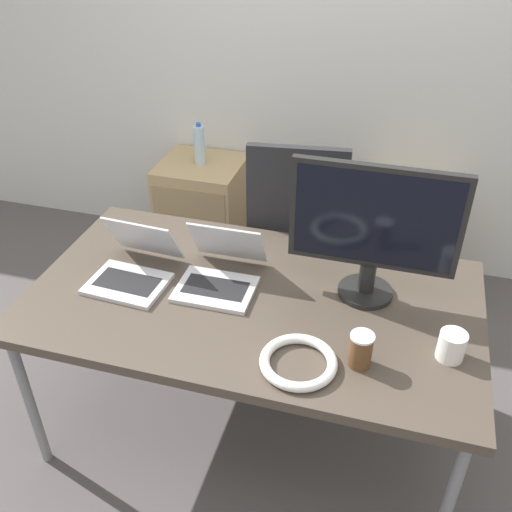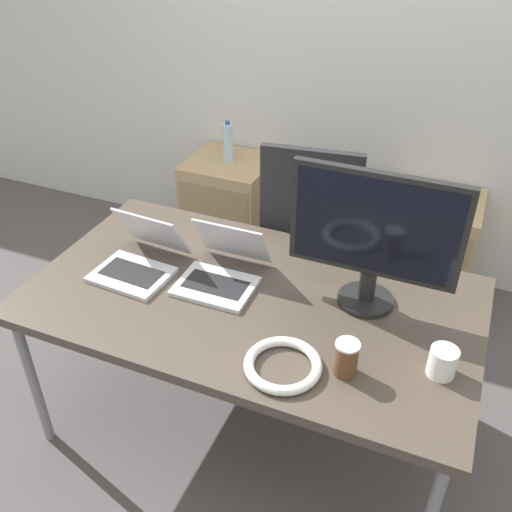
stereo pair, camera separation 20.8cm
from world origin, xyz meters
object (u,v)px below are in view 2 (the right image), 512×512
object	(u,v)px
monitor	(374,236)
coffee_cup_brown	(346,358)
cabinet_left	(230,208)
water_bottle	(228,143)
laptop_left	(139,260)
coffee_cup_white	(443,362)
cabinet_right	(427,249)
cable_coil	(283,365)
laptop_right	(221,271)
office_chair	(313,260)

from	to	relation	value
monitor	coffee_cup_brown	size ratio (longest dim) A/B	4.81
cabinet_left	water_bottle	xyz separation A→B (m)	(0.00, 0.00, 0.43)
water_bottle	laptop_left	xyz separation A→B (m)	(0.20, -1.25, 0.03)
coffee_cup_white	cabinet_right	bearing A→B (deg)	97.87
coffee_cup_brown	cable_coil	world-z (taller)	coffee_cup_brown
laptop_left	laptop_right	world-z (taller)	same
laptop_left	coffee_cup_white	bearing A→B (deg)	-5.66
cable_coil	water_bottle	bearing A→B (deg)	120.80
cabinet_left	coffee_cup_brown	xyz separation A→B (m)	(1.10, -1.48, 0.47)
office_chair	cabinet_right	world-z (taller)	office_chair
cabinet_left	cabinet_right	size ratio (longest dim) A/B	1.00
cabinet_right	cabinet_left	bearing A→B (deg)	180.00
laptop_right	monitor	xyz separation A→B (m)	(0.55, 0.09, 0.24)
cabinet_left	coffee_cup_brown	bearing A→B (deg)	-53.20
cabinet_right	monitor	size ratio (longest dim) A/B	1.05
laptop_right	monitor	distance (m)	0.60
coffee_cup_white	cabinet_left	bearing A→B (deg)	135.42
coffee_cup_brown	water_bottle	bearing A→B (deg)	126.76
laptop_right	coffee_cup_brown	size ratio (longest dim) A/B	2.71
laptop_right	cable_coil	xyz separation A→B (m)	(0.39, -0.35, -0.03)
laptop_right	coffee_cup_white	xyz separation A→B (m)	(0.85, -0.18, 0.00)
cabinet_right	monitor	world-z (taller)	monitor
cabinet_right	cable_coil	xyz separation A→B (m)	(-0.28, -1.54, 0.42)
cabinet_left	water_bottle	bearing A→B (deg)	90.00
coffee_cup_white	cable_coil	bearing A→B (deg)	-159.54
laptop_left	laptop_right	xyz separation A→B (m)	(0.33, 0.06, 0.00)
coffee_cup_brown	cable_coil	distance (m)	0.20
office_chair	cable_coil	distance (m)	1.12
coffee_cup_brown	cabinet_right	bearing A→B (deg)	86.49
cabinet_right	coffee_cup_brown	distance (m)	1.55
office_chair	coffee_cup_brown	xyz separation A→B (m)	(0.41, -0.99, 0.37)
cabinet_right	coffee_cup_white	distance (m)	1.45
cabinet_right	coffee_cup_white	world-z (taller)	coffee_cup_white
laptop_left	coffee_cup_white	world-z (taller)	laptop_left
water_bottle	monitor	distance (m)	1.56
office_chair	cabinet_right	bearing A→B (deg)	43.77
monitor	coffee_cup_white	world-z (taller)	monitor
monitor	cable_coil	bearing A→B (deg)	-110.13
coffee_cup_brown	laptop_right	bearing A→B (deg)	153.08
water_bottle	coffee_cup_white	xyz separation A→B (m)	(1.38, -1.36, 0.03)
laptop_left	laptop_right	bearing A→B (deg)	10.18
laptop_left	coffee_cup_brown	bearing A→B (deg)	-14.28
monitor	laptop_left	bearing A→B (deg)	-170.64
laptop_right	monitor	world-z (taller)	monitor
cabinet_left	coffee_cup_white	distance (m)	1.99
water_bottle	cable_coil	xyz separation A→B (m)	(0.92, -1.54, -0.00)
office_chair	cabinet_left	bearing A→B (deg)	144.93
water_bottle	cable_coil	world-z (taller)	water_bottle
cabinet_left	laptop_left	bearing A→B (deg)	-80.98
laptop_left	cable_coil	distance (m)	0.78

